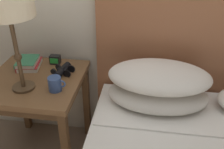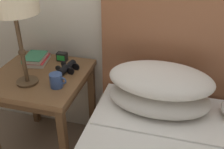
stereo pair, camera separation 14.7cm
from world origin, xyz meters
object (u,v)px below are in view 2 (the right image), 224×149
at_px(book_on_nightstand, 37,60).
at_px(book_stacked_on_top, 35,57).
at_px(binoculars_pair, 67,68).
at_px(alarm_clock, 62,57).
at_px(coffee_mug, 56,80).
at_px(nightstand, 41,85).

bearing_deg(book_on_nightstand, book_stacked_on_top, -131.80).
xyz_separation_m(binoculars_pair, alarm_clock, (-0.09, 0.12, 0.01)).
height_order(book_stacked_on_top, coffee_mug, coffee_mug).
relative_size(nightstand, binoculars_pair, 3.94).
distance_m(binoculars_pair, coffee_mug, 0.20).
distance_m(nightstand, alarm_clock, 0.25).
bearing_deg(book_stacked_on_top, book_on_nightstand, 48.20).
distance_m(binoculars_pair, alarm_clock, 0.15).
xyz_separation_m(nightstand, book_on_nightstand, (-0.09, 0.14, 0.10)).
relative_size(nightstand, alarm_clock, 9.22).
xyz_separation_m(nightstand, coffee_mug, (0.18, -0.11, 0.13)).
relative_size(book_stacked_on_top, coffee_mug, 1.81).
bearing_deg(book_on_nightstand, coffee_mug, -42.64).
bearing_deg(binoculars_pair, coffee_mug, -84.25).
relative_size(nightstand, coffee_mug, 6.27).
distance_m(book_stacked_on_top, coffee_mug, 0.37).
bearing_deg(alarm_clock, book_stacked_on_top, -154.76).
xyz_separation_m(book_stacked_on_top, coffee_mug, (0.28, -0.24, -0.00)).
bearing_deg(nightstand, book_stacked_on_top, 126.78).
distance_m(nightstand, book_on_nightstand, 0.20).
distance_m(nightstand, book_stacked_on_top, 0.21).
bearing_deg(coffee_mug, alarm_clock, 109.37).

